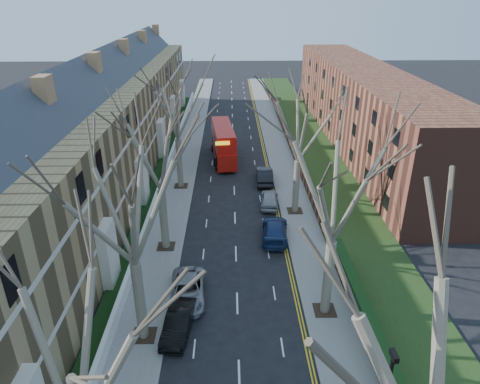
{
  "coord_description": "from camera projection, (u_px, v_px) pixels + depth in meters",
  "views": [
    {
      "loc": [
        -0.34,
        -13.86,
        19.04
      ],
      "look_at": [
        0.45,
        20.03,
        3.09
      ],
      "focal_mm": 32.0,
      "sensor_mm": 36.0,
      "label": 1
    }
  ],
  "objects": [
    {
      "name": "pavement_left",
      "position": [
        187.0,
        152.0,
        55.77
      ],
      "size": [
        3.0,
        102.0,
        0.12
      ],
      "primitive_type": "cube",
      "color": "slate",
      "rests_on": "ground"
    },
    {
      "name": "car_right_far",
      "position": [
        264.0,
        175.0,
        46.67
      ],
      "size": [
        1.85,
        4.93,
        1.61
      ],
      "primitive_type": "imported",
      "rotation": [
        0.0,
        0.0,
        3.11
      ],
      "color": "black",
      "rests_on": "ground"
    },
    {
      "name": "front_wall_left",
      "position": [
        166.0,
        171.0,
        48.26
      ],
      "size": [
        0.3,
        78.0,
        1.0
      ],
      "color": "white",
      "rests_on": "ground"
    },
    {
      "name": "tree_right_mid",
      "position": [
        339.0,
        178.0,
        23.93
      ],
      "size": [
        10.5,
        10.5,
        14.71
      ],
      "color": "brown",
      "rests_on": "ground"
    },
    {
      "name": "tree_right_near",
      "position": [
        464.0,
        380.0,
        11.14
      ],
      "size": [
        10.85,
        10.85,
        15.2
      ],
      "color": "brown",
      "rests_on": "ground"
    },
    {
      "name": "tree_left_mid",
      "position": [
        127.0,
        195.0,
        21.89
      ],
      "size": [
        10.5,
        10.5,
        14.71
      ],
      "color": "brown",
      "rests_on": "ground"
    },
    {
      "name": "tree_left_far",
      "position": [
        157.0,
        140.0,
        31.07
      ],
      "size": [
        10.15,
        10.15,
        14.22
      ],
      "color": "brown",
      "rests_on": "ground"
    },
    {
      "name": "car_left_far",
      "position": [
        188.0,
        290.0,
        28.95
      ],
      "size": [
        2.54,
        5.08,
        1.38
      ],
      "primitive_type": "imported",
      "rotation": [
        0.0,
        0.0,
        0.05
      ],
      "color": "gray",
      "rests_on": "ground"
    },
    {
      "name": "wall_hedge_right",
      "position": [
        388.0,
        373.0,
        22.14
      ],
      "size": [
        0.7,
        24.0,
        1.8
      ],
      "color": "brown",
      "rests_on": "ground"
    },
    {
      "name": "grass_verge_right",
      "position": [
        313.0,
        150.0,
        56.08
      ],
      "size": [
        6.0,
        102.0,
        0.06
      ],
      "color": "#1B3312",
      "rests_on": "ground"
    },
    {
      "name": "tree_left_near",
      "position": [
        58.0,
        355.0,
        13.11
      ],
      "size": [
        9.8,
        9.8,
        13.73
      ],
      "color": "brown",
      "rests_on": "ground"
    },
    {
      "name": "double_decker_bus",
      "position": [
        223.0,
        144.0,
        52.41
      ],
      "size": [
        3.31,
        10.12,
        4.2
      ],
      "rotation": [
        0.0,
        0.0,
        3.25
      ],
      "color": "#B2140C",
      "rests_on": "ground"
    },
    {
      "name": "tree_right_far",
      "position": [
        300.0,
        117.0,
        36.73
      ],
      "size": [
        10.15,
        10.15,
        14.22
      ],
      "color": "brown",
      "rests_on": "ground"
    },
    {
      "name": "car_left_mid",
      "position": [
        179.0,
        323.0,
        26.08
      ],
      "size": [
        2.0,
        4.39,
        1.4
      ],
      "primitive_type": "imported",
      "rotation": [
        0.0,
        0.0,
        -0.13
      ],
      "color": "black",
      "rests_on": "ground"
    },
    {
      "name": "tree_left_dist",
      "position": [
        175.0,
        98.0,
        41.79
      ],
      "size": [
        10.5,
        10.5,
        14.71
      ],
      "color": "brown",
      "rests_on": "ground"
    },
    {
      "name": "terrace_left",
      "position": [
        107.0,
        130.0,
        46.05
      ],
      "size": [
        9.7,
        78.0,
        13.6
      ],
      "color": "#997B4E",
      "rests_on": "ground"
    },
    {
      "name": "car_right_mid",
      "position": [
        269.0,
        199.0,
        41.63
      ],
      "size": [
        2.07,
        4.37,
        1.44
      ],
      "primitive_type": "imported",
      "rotation": [
        0.0,
        0.0,
        3.05
      ],
      "color": "#97989F",
      "rests_on": "ground"
    },
    {
      "name": "flats_right",
      "position": [
        362.0,
        106.0,
        57.79
      ],
      "size": [
        13.97,
        54.0,
        10.0
      ],
      "color": "brown",
      "rests_on": "ground"
    },
    {
      "name": "pavement_right",
      "position": [
        279.0,
        151.0,
        56.03
      ],
      "size": [
        3.0,
        102.0,
        0.12
      ],
      "primitive_type": "cube",
      "color": "slate",
      "rests_on": "ground"
    },
    {
      "name": "car_right_near",
      "position": [
        275.0,
        230.0,
        36.12
      ],
      "size": [
        2.64,
        5.4,
        1.51
      ],
      "primitive_type": "imported",
      "rotation": [
        0.0,
        0.0,
        3.04
      ],
      "color": "navy",
      "rests_on": "ground"
    }
  ]
}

